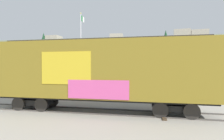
# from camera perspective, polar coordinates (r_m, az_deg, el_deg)

# --- Properties ---
(ground_plane) EXTENTS (260.00, 260.00, 0.00)m
(ground_plane) POSITION_cam_1_polar(r_m,az_deg,el_deg) (12.14, -0.51, -13.05)
(ground_plane) COLOR gray
(track) EXTENTS (60.01, 2.92, 0.08)m
(track) POSITION_cam_1_polar(r_m,az_deg,el_deg) (12.22, -2.61, -12.77)
(track) COLOR #4C4742
(track) RESTS_ON ground_plane
(freight_car) EXTENTS (14.26, 2.85, 4.81)m
(freight_car) POSITION_cam_1_polar(r_m,az_deg,el_deg) (11.93, -3.84, -0.13)
(freight_car) COLOR olive
(freight_car) RESTS_ON ground_plane
(flagpole) EXTENTS (0.18, 1.51, 9.94)m
(flagpole) POSITION_cam_1_polar(r_m,az_deg,el_deg) (24.52, -9.53, 8.56)
(flagpole) COLOR silver
(flagpole) RESTS_ON ground_plane
(hillside) EXTENTS (141.73, 33.12, 18.05)m
(hillside) POSITION_cam_1_polar(r_m,az_deg,el_deg) (83.39, 9.03, 3.83)
(hillside) COLOR slate
(hillside) RESTS_ON ground_plane
(parked_car_red) EXTENTS (4.22, 2.11, 1.54)m
(parked_car_red) POSITION_cam_1_polar(r_m,az_deg,el_deg) (18.99, -12.24, -5.55)
(parked_car_red) COLOR #B21E1E
(parked_car_red) RESTS_ON ground_plane
(parked_car_blue) EXTENTS (4.80, 2.40, 1.78)m
(parked_car_blue) POSITION_cam_1_polar(r_m,az_deg,el_deg) (17.78, 4.33, -5.57)
(parked_car_blue) COLOR navy
(parked_car_blue) RESTS_ON ground_plane
(parked_car_tan) EXTENTS (4.78, 2.44, 1.70)m
(parked_car_tan) POSITION_cam_1_polar(r_m,az_deg,el_deg) (17.81, 21.74, -5.86)
(parked_car_tan) COLOR #9E8966
(parked_car_tan) RESTS_ON ground_plane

